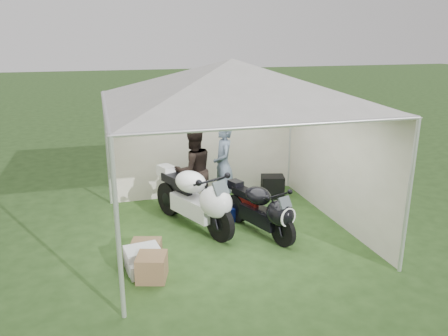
{
  "coord_description": "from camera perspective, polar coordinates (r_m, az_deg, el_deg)",
  "views": [
    {
      "loc": [
        -2.09,
        -6.81,
        3.34
      ],
      "look_at": [
        -0.03,
        0.35,
        1.08
      ],
      "focal_mm": 35.0,
      "sensor_mm": 36.0,
      "label": 1
    }
  ],
  "objects": [
    {
      "name": "person_blue_jacket",
      "position": [
        8.74,
        -0.08,
        0.35
      ],
      "size": [
        0.47,
        0.66,
        1.72
      ],
      "primitive_type": "imported",
      "rotation": [
        0.0,
        0.0,
        -1.67
      ],
      "color": "slate",
      "rests_on": "ground"
    },
    {
      "name": "motorcycle_black",
      "position": [
        7.58,
        5.1,
        -5.35
      ],
      "size": [
        0.82,
        1.7,
        0.87
      ],
      "rotation": [
        0.0,
        0.0,
        0.34
      ],
      "color": "black",
      "rests_on": "ground"
    },
    {
      "name": "paddock_stand",
      "position": [
        8.29,
        1.42,
        -5.9
      ],
      "size": [
        0.41,
        0.33,
        0.27
      ],
      "primitive_type": "cube",
      "rotation": [
        0.0,
        0.0,
        0.34
      ],
      "color": "#1B32BF",
      "rests_on": "ground"
    },
    {
      "name": "crate_1",
      "position": [
        6.46,
        -9.41,
        -12.65
      ],
      "size": [
        0.51,
        0.51,
        0.37
      ],
      "primitive_type": "cube",
      "rotation": [
        0.0,
        0.0,
        -0.29
      ],
      "color": "brown",
      "rests_on": "ground"
    },
    {
      "name": "crate_0",
      "position": [
        6.75,
        -10.58,
        -11.5
      ],
      "size": [
        0.55,
        0.45,
        0.34
      ],
      "primitive_type": "cube",
      "rotation": [
        0.0,
        0.0,
        0.13
      ],
      "color": "silver",
      "rests_on": "ground"
    },
    {
      "name": "ground",
      "position": [
        7.87,
        0.95,
        -8.27
      ],
      "size": [
        80.0,
        80.0,
        0.0
      ],
      "primitive_type": "plane",
      "color": "#27451A",
      "rests_on": "ground"
    },
    {
      "name": "equipment_box",
      "position": [
        9.45,
        6.35,
        -2.42
      ],
      "size": [
        0.55,
        0.49,
        0.47
      ],
      "primitive_type": "cube",
      "rotation": [
        0.0,
        0.0,
        -0.26
      ],
      "color": "black",
      "rests_on": "ground"
    },
    {
      "name": "motorcycle_white",
      "position": [
        7.76,
        -3.6,
        -3.88
      ],
      "size": [
        1.15,
        2.04,
        1.07
      ],
      "rotation": [
        0.0,
        0.0,
        0.42
      ],
      "color": "black",
      "rests_on": "ground"
    },
    {
      "name": "crate_2",
      "position": [
        6.58,
        -10.97,
        -12.94
      ],
      "size": [
        0.31,
        0.27,
        0.21
      ],
      "primitive_type": "cube",
      "rotation": [
        0.0,
        0.0,
        0.12
      ],
      "color": "silver",
      "rests_on": "ground"
    },
    {
      "name": "person_dark_jacket",
      "position": [
        8.49,
        -4.04,
        -0.3
      ],
      "size": [
        0.93,
        0.79,
        1.68
      ],
      "primitive_type": "imported",
      "rotation": [
        0.0,
        0.0,
        3.35
      ],
      "color": "black",
      "rests_on": "ground"
    },
    {
      "name": "canopy_tent",
      "position": [
        7.2,
        0.97,
        10.75
      ],
      "size": [
        5.66,
        5.66,
        3.0
      ],
      "color": "silver",
      "rests_on": "ground"
    },
    {
      "name": "crate_3",
      "position": [
        7.03,
        -10.08,
        -10.43
      ],
      "size": [
        0.52,
        0.43,
        0.3
      ],
      "primitive_type": "cube",
      "rotation": [
        0.0,
        0.0,
        -0.28
      ],
      "color": "brown",
      "rests_on": "ground"
    }
  ]
}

